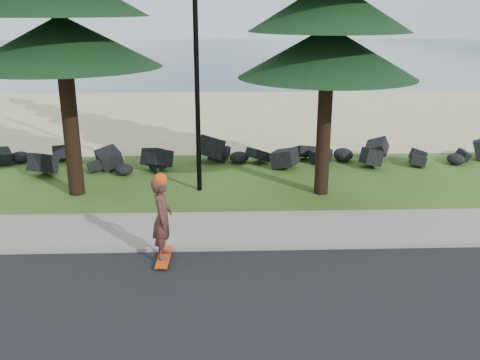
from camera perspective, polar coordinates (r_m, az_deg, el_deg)
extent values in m
plane|color=#2D4F18|center=(12.71, -4.86, -5.75)|extent=(160.00, 160.00, 0.00)
cube|color=black|center=(8.78, -6.24, -17.57)|extent=(160.00, 7.00, 0.02)
cube|color=gray|center=(11.87, -5.06, -7.27)|extent=(160.00, 0.20, 0.10)
cube|color=gray|center=(12.88, -4.82, -5.23)|extent=(160.00, 2.00, 0.08)
cube|color=tan|center=(26.62, -3.44, 6.91)|extent=(160.00, 15.00, 0.01)
cube|color=#37516A|center=(62.83, -2.71, 13.30)|extent=(160.00, 58.00, 0.01)
cylinder|color=black|center=(14.88, -4.70, 13.68)|extent=(0.14, 0.14, 8.00)
cube|color=#E6490D|center=(11.45, -8.09, -8.11)|extent=(0.28, 1.04, 0.03)
imported|color=#4C2923|center=(11.09, -8.29, -4.04)|extent=(0.43, 0.64, 1.72)
sphere|color=#E3430C|center=(10.81, -8.48, 0.02)|extent=(0.28, 0.28, 0.28)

